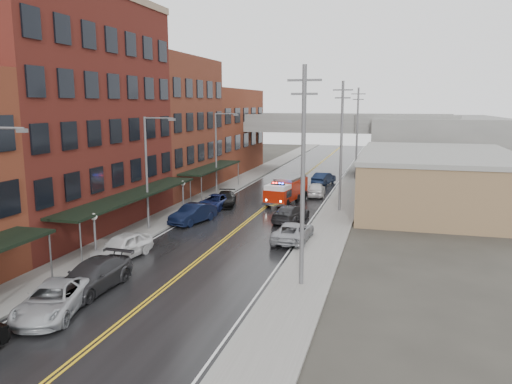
# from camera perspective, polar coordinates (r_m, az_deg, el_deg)

# --- Properties ---
(road) EXTENTS (11.00, 160.00, 0.02)m
(road) POSITION_cam_1_polar(r_m,az_deg,el_deg) (43.92, -0.59, -3.07)
(road) COLOR black
(road) RESTS_ON ground
(sidewalk_left) EXTENTS (3.00, 160.00, 0.15)m
(sidewalk_left) POSITION_cam_1_polar(r_m,az_deg,el_deg) (46.40, -9.30, -2.40)
(sidewalk_left) COLOR slate
(sidewalk_left) RESTS_ON ground
(sidewalk_right) EXTENTS (3.00, 160.00, 0.15)m
(sidewalk_right) POSITION_cam_1_polar(r_m,az_deg,el_deg) (42.54, 8.92, -3.54)
(sidewalk_right) COLOR slate
(sidewalk_right) RESTS_ON ground
(curb_left) EXTENTS (0.30, 160.00, 0.15)m
(curb_left) POSITION_cam_1_polar(r_m,az_deg,el_deg) (45.75, -7.42, -2.53)
(curb_left) COLOR gray
(curb_left) RESTS_ON ground
(curb_right) EXTENTS (0.30, 160.00, 0.15)m
(curb_right) POSITION_cam_1_polar(r_m,az_deg,el_deg) (42.74, 6.72, -3.42)
(curb_right) COLOR gray
(curb_right) RESTS_ON ground
(brick_building_b) EXTENTS (9.00, 20.00, 18.00)m
(brick_building_b) POSITION_cam_1_polar(r_m,az_deg,el_deg) (42.35, -21.15, 8.06)
(brick_building_b) COLOR #4C1614
(brick_building_b) RESTS_ON ground
(brick_building_c) EXTENTS (9.00, 15.00, 15.00)m
(brick_building_c) POSITION_cam_1_polar(r_m,az_deg,el_deg) (57.44, -10.62, 7.42)
(brick_building_c) COLOR brown
(brick_building_c) RESTS_ON ground
(brick_building_far) EXTENTS (9.00, 20.00, 12.00)m
(brick_building_far) POSITION_cam_1_polar(r_m,az_deg,el_deg) (73.63, -4.59, 6.95)
(brick_building_far) COLOR brown
(brick_building_far) RESTS_ON ground
(tan_building) EXTENTS (14.00, 22.00, 5.00)m
(tan_building) POSITION_cam_1_polar(r_m,az_deg,el_deg) (51.84, 19.88, 1.16)
(tan_building) COLOR #90744D
(tan_building) RESTS_ON ground
(right_far_block) EXTENTS (18.00, 30.00, 8.00)m
(right_far_block) POSITION_cam_1_polar(r_m,az_deg,el_deg) (81.57, 19.80, 5.28)
(right_far_block) COLOR slate
(right_far_block) RESTS_ON ground
(awning_1) EXTENTS (2.60, 18.00, 3.09)m
(awning_1) POSITION_cam_1_polar(r_m,az_deg,el_deg) (39.80, -13.86, -0.36)
(awning_1) COLOR black
(awning_1) RESTS_ON ground
(awning_2) EXTENTS (2.60, 13.00, 3.09)m
(awning_2) POSITION_cam_1_polar(r_m,az_deg,el_deg) (55.54, -5.06, 2.79)
(awning_2) COLOR black
(awning_2) RESTS_ON ground
(globe_lamp_1) EXTENTS (0.44, 0.44, 3.12)m
(globe_lamp_1) POSITION_cam_1_polar(r_m,az_deg,el_deg) (33.54, -17.99, -3.68)
(globe_lamp_1) COLOR #59595B
(globe_lamp_1) RESTS_ON ground
(globe_lamp_2) EXTENTS (0.44, 0.44, 3.12)m
(globe_lamp_2) POSITION_cam_1_polar(r_m,az_deg,el_deg) (45.61, -8.35, 0.27)
(globe_lamp_2) COLOR #59595B
(globe_lamp_2) RESTS_ON ground
(street_lamp_1) EXTENTS (2.64, 0.22, 9.00)m
(street_lamp_1) POSITION_cam_1_polar(r_m,az_deg,el_deg) (39.90, -12.11, 2.92)
(street_lamp_1) COLOR #59595B
(street_lamp_1) RESTS_ON ground
(street_lamp_2) EXTENTS (2.64, 0.22, 9.00)m
(street_lamp_2) POSITION_cam_1_polar(r_m,az_deg,el_deg) (54.51, -4.35, 4.99)
(street_lamp_2) COLOR #59595B
(street_lamp_2) RESTS_ON ground
(utility_pole_0) EXTENTS (1.80, 0.24, 12.00)m
(utility_pole_0) POSITION_cam_1_polar(r_m,az_deg,el_deg) (26.77, 5.39, 2.09)
(utility_pole_0) COLOR #59595B
(utility_pole_0) RESTS_ON ground
(utility_pole_1) EXTENTS (1.80, 0.24, 12.00)m
(utility_pole_1) POSITION_cam_1_polar(r_m,az_deg,el_deg) (46.49, 9.72, 5.38)
(utility_pole_1) COLOR #59595B
(utility_pole_1) RESTS_ON ground
(utility_pole_2) EXTENTS (1.80, 0.24, 12.00)m
(utility_pole_2) POSITION_cam_1_polar(r_m,az_deg,el_deg) (66.38, 11.48, 6.70)
(utility_pole_2) COLOR #59595B
(utility_pole_2) RESTS_ON ground
(overpass) EXTENTS (40.00, 10.00, 7.50)m
(overpass) POSITION_cam_1_polar(r_m,az_deg,el_deg) (74.16, 6.26, 6.93)
(overpass) COLOR slate
(overpass) RESTS_ON ground
(fire_truck) EXTENTS (3.65, 7.26, 2.55)m
(fire_truck) POSITION_cam_1_polar(r_m,az_deg,el_deg) (50.77, 3.49, 0.30)
(fire_truck) COLOR #961706
(fire_truck) RESTS_ON ground
(parked_car_left_2) EXTENTS (3.77, 5.80, 1.48)m
(parked_car_left_2) POSITION_cam_1_polar(r_m,az_deg,el_deg) (26.28, -22.21, -11.35)
(parked_car_left_2) COLOR #A8ACB0
(parked_car_left_2) RESTS_ON ground
(parked_car_left_3) EXTENTS (2.44, 5.62, 1.61)m
(parked_car_left_3) POSITION_cam_1_polar(r_m,az_deg,el_deg) (28.78, -18.15, -9.09)
(parked_car_left_3) COLOR #2A2A2D
(parked_car_left_3) RESTS_ON ground
(parked_car_left_4) EXTENTS (2.62, 5.02, 1.63)m
(parked_car_left_4) POSITION_cam_1_polar(r_m,az_deg,el_deg) (33.82, -15.03, -6.04)
(parked_car_left_4) COLOR silver
(parked_car_left_4) RESTS_ON ground
(parked_car_left_5) EXTENTS (2.86, 5.16, 1.61)m
(parked_car_left_5) POSITION_cam_1_polar(r_m,az_deg,el_deg) (42.56, -7.21, -2.48)
(parked_car_left_5) COLOR black
(parked_car_left_5) RESTS_ON ground
(parked_car_left_6) EXTENTS (2.57, 4.99, 1.35)m
(parked_car_left_6) POSITION_cam_1_polar(r_m,az_deg,el_deg) (48.13, -4.72, -1.12)
(parked_car_left_6) COLOR navy
(parked_car_left_6) RESTS_ON ground
(parked_car_left_7) EXTENTS (2.90, 5.01, 1.37)m
(parked_car_left_7) POSITION_cam_1_polar(r_m,az_deg,el_deg) (49.44, -3.55, -0.79)
(parked_car_left_7) COLOR black
(parked_car_left_7) RESTS_ON ground
(parked_car_right_0) EXTENTS (2.53, 5.28, 1.45)m
(parked_car_right_0) POSITION_cam_1_polar(r_m,az_deg,el_deg) (36.76, 4.26, -4.57)
(parked_car_right_0) COLOR #96989D
(parked_car_right_0) RESTS_ON ground
(parked_car_right_1) EXTENTS (2.87, 5.30, 1.46)m
(parked_car_right_1) POSITION_cam_1_polar(r_m,az_deg,el_deg) (42.74, 3.98, -2.47)
(parked_car_right_1) COLOR #262628
(parked_car_right_1) RESTS_ON ground
(parked_car_right_2) EXTENTS (2.14, 4.60, 1.53)m
(parked_car_right_2) POSITION_cam_1_polar(r_m,az_deg,el_deg) (54.73, 6.92, 0.30)
(parked_car_right_2) COLOR silver
(parked_car_right_2) RESTS_ON ground
(parked_car_right_3) EXTENTS (2.61, 4.89, 1.53)m
(parked_car_right_3) POSITION_cam_1_polar(r_m,az_deg,el_deg) (62.97, 7.75, 1.57)
(parked_car_right_3) COLOR black
(parked_car_right_3) RESTS_ON ground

